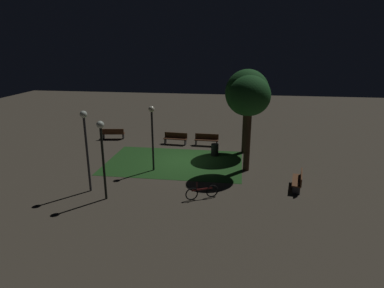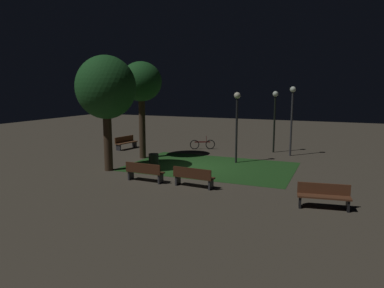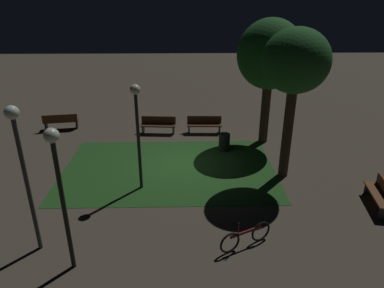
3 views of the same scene
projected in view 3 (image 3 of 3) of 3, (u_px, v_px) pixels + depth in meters
ground_plane at (181, 164)px, 15.11m from camera, size 60.00×60.00×0.00m
grass_lawn at (169, 169)px, 14.71m from camera, size 8.80×5.76×0.01m
bench_corner at (204, 124)px, 18.32m from camera, size 1.82×0.54×0.88m
bench_by_lamp at (158, 124)px, 18.27m from camera, size 1.83×0.61×0.88m
bench_front_right at (61, 121)px, 18.76m from camera, size 1.85×0.74×0.88m
bench_lawn_edge at (381, 194)px, 11.94m from camera, size 0.78×1.86×0.88m
tree_right_canopy at (270, 55)px, 15.76m from camera, size 3.01×3.01×5.85m
tree_lawn_side at (295, 64)px, 12.40m from camera, size 2.44×2.44×5.78m
lamp_post_near_wall at (137, 119)px, 12.20m from camera, size 0.36×0.36×4.00m
lamp_post_plaza_east at (59, 176)px, 8.35m from camera, size 0.36×0.36×4.02m
lamp_post_plaza_west at (21, 156)px, 8.98m from camera, size 0.36×0.36×4.32m
trash_bin at (224, 142)px, 16.24m from camera, size 0.52×0.52×0.84m
bicycle at (246, 237)px, 10.08m from camera, size 1.60×0.84×0.93m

